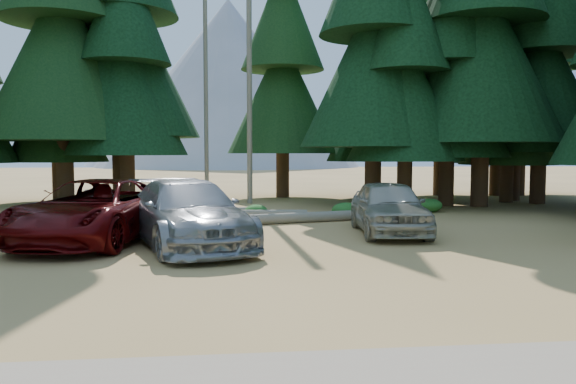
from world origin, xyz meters
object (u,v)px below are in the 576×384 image
at_px(log_left, 208,212).
at_px(silver_minivan_center, 187,213).
at_px(log_right, 326,216).
at_px(silver_minivan_right, 389,207).
at_px(log_mid, 254,214).
at_px(red_pickup, 95,211).

bearing_deg(log_left, silver_minivan_center, -106.18).
distance_m(log_left, log_right, 4.61).
bearing_deg(silver_minivan_center, silver_minivan_right, -2.22).
height_order(log_mid, log_right, log_right).
height_order(silver_minivan_right, log_mid, silver_minivan_right).
height_order(red_pickup, silver_minivan_center, silver_minivan_center).
bearing_deg(silver_minivan_center, log_left, 69.35).
relative_size(silver_minivan_right, log_mid, 1.20).
bearing_deg(silver_minivan_right, log_mid, 137.09).
distance_m(red_pickup, silver_minivan_right, 7.98).
bearing_deg(log_mid, log_right, -20.17).
height_order(silver_minivan_center, silver_minivan_right, silver_minivan_center).
relative_size(red_pickup, log_mid, 1.55).
height_order(red_pickup, log_right, red_pickup).
xyz_separation_m(silver_minivan_right, log_left, (-5.29, 5.26, -0.64)).
height_order(red_pickup, log_left, red_pickup).
distance_m(silver_minivan_right, log_mid, 5.53).
xyz_separation_m(red_pickup, log_mid, (4.28, 4.88, -0.66)).
relative_size(log_mid, log_right, 0.70).
bearing_deg(red_pickup, log_right, 42.04).
bearing_deg(log_right, log_left, 135.07).
distance_m(red_pickup, log_left, 6.64).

